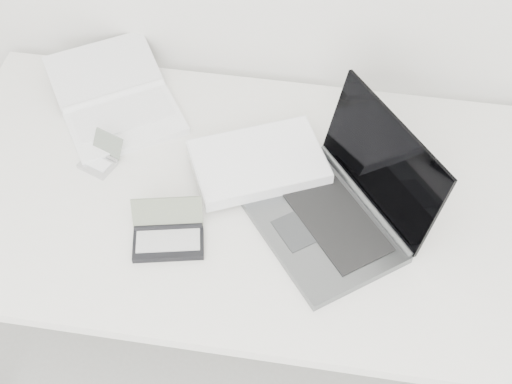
# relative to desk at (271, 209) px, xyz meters

# --- Properties ---
(desk) EXTENTS (1.60, 0.80, 0.73)m
(desk) POSITION_rel_desk_xyz_m (0.00, 0.00, 0.00)
(desk) COLOR white
(desk) RESTS_ON ground
(laptop_large) EXTENTS (0.60, 0.52, 0.25)m
(laptop_large) POSITION_rel_desk_xyz_m (0.07, 0.01, 0.09)
(laptop_large) COLOR slate
(laptop_large) RESTS_ON desk
(netbook_open_white) EXTENTS (0.43, 0.45, 0.07)m
(netbook_open_white) POSITION_rel_desk_xyz_m (-0.43, 0.22, 0.07)
(netbook_open_white) COLOR white
(netbook_open_white) RESTS_ON desk
(pda_silver) EXTENTS (0.11, 0.12, 0.06)m
(pda_silver) POSITION_rel_desk_xyz_m (-0.42, 0.04, 0.06)
(pda_silver) COLOR silver
(pda_silver) RESTS_ON desk
(palmtop_charcoal) EXTENTS (0.18, 0.15, 0.08)m
(palmtop_charcoal) POSITION_rel_desk_xyz_m (-0.21, -0.16, 0.06)
(palmtop_charcoal) COLOR black
(palmtop_charcoal) RESTS_ON desk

